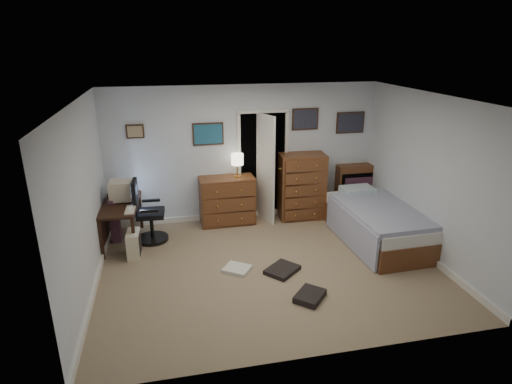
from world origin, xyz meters
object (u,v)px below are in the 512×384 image
computer_desk (116,213)px  bed (377,223)px  low_dresser (227,200)px  tall_dresser (302,186)px  office_chair (147,218)px

computer_desk → bed: bearing=-8.2°
low_dresser → bed: 2.68m
low_dresser → tall_dresser: tall_dresser is taller
bed → tall_dresser: bearing=124.5°
computer_desk → tall_dresser: (3.34, 0.44, 0.08)m
office_chair → computer_desk: bearing=-179.4°
tall_dresser → computer_desk: bearing=-169.2°
computer_desk → tall_dresser: 3.37m
office_chair → low_dresser: 1.50m
tall_dresser → bed: size_ratio=0.58×
office_chair → bed: 3.86m
computer_desk → office_chair: (0.49, -0.02, -0.12)m
bed → computer_desk: bearing=167.2°
computer_desk → office_chair: size_ratio=1.15×
low_dresser → tall_dresser: 1.43m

